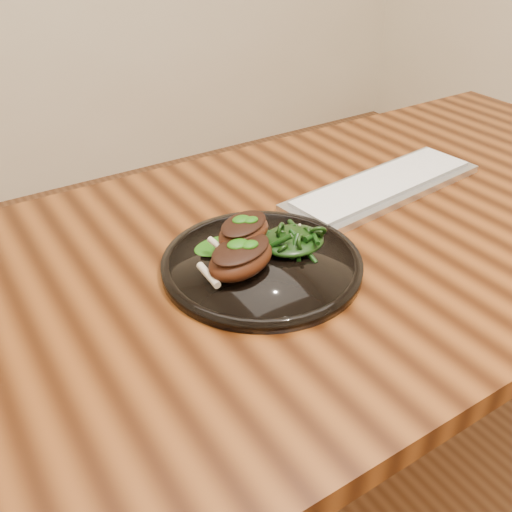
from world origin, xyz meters
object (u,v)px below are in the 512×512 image
at_px(keyboard, 383,186).
at_px(plate, 262,263).
at_px(lamb_chop_front, 240,257).
at_px(greens_heap, 292,237).
at_px(desk, 347,262).

bearing_deg(keyboard, plate, -164.41).
bearing_deg(lamb_chop_front, keyboard, 15.39).
bearing_deg(greens_heap, plate, -174.81).
bearing_deg(keyboard, desk, -154.74).
distance_m(plate, greens_heap, 0.07).
bearing_deg(greens_heap, desk, 10.29).
height_order(desk, plate, plate).
relative_size(desk, greens_heap, 15.01).
distance_m(desk, lamb_chop_front, 0.29).
distance_m(lamb_chop_front, keyboard, 0.41).
bearing_deg(desk, lamb_chop_front, -170.29).
height_order(desk, greens_heap, greens_heap).
bearing_deg(keyboard, greens_heap, -162.29).
bearing_deg(desk, keyboard, 25.26).
xyz_separation_m(plate, keyboard, (0.35, 0.10, -0.00)).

